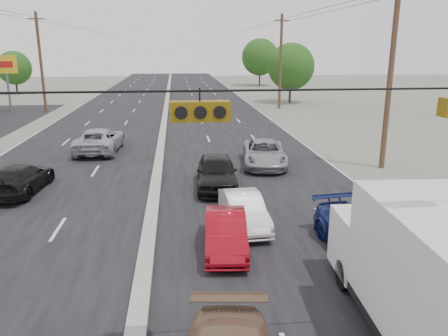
# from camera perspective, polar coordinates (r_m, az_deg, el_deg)

# --- Properties ---
(road_surface) EXTENTS (20.00, 160.00, 0.02)m
(road_surface) POSITION_cam_1_polar(r_m,az_deg,el_deg) (38.15, -7.87, 5.45)
(road_surface) COLOR black
(road_surface) RESTS_ON ground
(center_median) EXTENTS (0.50, 160.00, 0.20)m
(center_median) POSITION_cam_1_polar(r_m,az_deg,el_deg) (38.14, -7.88, 5.60)
(center_median) COLOR gray
(center_median) RESTS_ON ground
(utility_pole_left_c) EXTENTS (1.60, 0.30, 10.00)m
(utility_pole_left_c) POSITION_cam_1_polar(r_m,az_deg,el_deg) (49.50, -22.81, 12.64)
(utility_pole_left_c) COLOR #422D1E
(utility_pole_left_c) RESTS_ON ground
(utility_pole_right_b) EXTENTS (1.60, 0.30, 10.00)m
(utility_pole_right_b) POSITION_cam_1_polar(r_m,az_deg,el_deg) (25.34, 20.91, 11.26)
(utility_pole_right_b) COLOR #422D1E
(utility_pole_right_b) RESTS_ON ground
(utility_pole_right_c) EXTENTS (1.60, 0.30, 10.00)m
(utility_pole_right_c) POSITION_cam_1_polar(r_m,az_deg,el_deg) (48.95, 7.40, 13.66)
(utility_pole_right_c) COLOR #422D1E
(utility_pole_right_c) RESTS_ON ground
(traffic_signals) EXTENTS (25.00, 0.30, 0.54)m
(traffic_signals) POSITION_cam_1_polar(r_m,az_deg,el_deg) (7.65, -3.92, 7.72)
(traffic_signals) COLOR black
(traffic_signals) RESTS_ON ground
(pole_sign_far) EXTENTS (2.20, 0.25, 6.00)m
(pole_sign_far) POSITION_cam_1_polar(r_m,az_deg,el_deg) (50.60, -26.60, 11.46)
(pole_sign_far) COLOR slate
(pole_sign_far) RESTS_ON ground
(tree_left_far) EXTENTS (4.80, 4.80, 6.12)m
(tree_left_far) POSITION_cam_1_polar(r_m,az_deg,el_deg) (71.47, -25.71, 11.70)
(tree_left_far) COLOR #382619
(tree_left_far) RESTS_ON ground
(tree_right_mid) EXTENTS (5.60, 5.60, 7.14)m
(tree_right_mid) POSITION_cam_1_polar(r_m,az_deg,el_deg) (54.43, 8.74, 12.96)
(tree_right_mid) COLOR #382619
(tree_right_mid) RESTS_ON ground
(tree_right_far) EXTENTS (6.40, 6.40, 8.16)m
(tree_right_far) POSITION_cam_1_polar(r_m,az_deg,el_deg) (79.01, 4.73, 14.25)
(tree_right_far) COLOR #382619
(tree_right_far) RESTS_ON ground
(box_truck) EXTENTS (2.73, 6.77, 3.37)m
(box_truck) POSITION_cam_1_polar(r_m,az_deg,el_deg) (10.82, 24.95, -12.41)
(box_truck) COLOR black
(box_truck) RESTS_ON ground
(red_sedan) EXTENTS (1.63, 3.89, 1.25)m
(red_sedan) POSITION_cam_1_polar(r_m,az_deg,el_deg) (14.57, 0.22, -8.41)
(red_sedan) COLOR maroon
(red_sedan) RESTS_ON ground
(queue_car_a) EXTENTS (2.13, 4.73, 1.58)m
(queue_car_a) POSITION_cam_1_polar(r_m,az_deg,el_deg) (20.80, -0.98, -0.55)
(queue_car_a) COLOR black
(queue_car_a) RESTS_ON ground
(queue_car_b) EXTENTS (1.59, 3.88, 1.25)m
(queue_car_b) POSITION_cam_1_polar(r_m,az_deg,el_deg) (16.43, 2.59, -5.60)
(queue_car_b) COLOR white
(queue_car_b) RESTS_ON ground
(queue_car_c) EXTENTS (3.01, 5.37, 1.42)m
(queue_car_c) POSITION_cam_1_polar(r_m,az_deg,el_deg) (24.95, 5.28, 1.91)
(queue_car_c) COLOR gray
(queue_car_c) RESTS_ON ground
(queue_car_d) EXTENTS (2.43, 4.86, 1.36)m
(queue_car_d) POSITION_cam_1_polar(r_m,az_deg,el_deg) (14.95, 17.78, -8.34)
(queue_car_d) COLOR navy
(queue_car_d) RESTS_ON ground
(oncoming_near) EXTENTS (2.25, 4.75, 1.34)m
(oncoming_near) POSITION_cam_1_polar(r_m,az_deg,el_deg) (22.27, -25.07, -1.28)
(oncoming_near) COLOR black
(oncoming_near) RESTS_ON ground
(oncoming_far) EXTENTS (2.80, 5.63, 1.53)m
(oncoming_far) POSITION_cam_1_polar(r_m,az_deg,el_deg) (29.29, -15.94, 3.51)
(oncoming_far) COLOR #9E9FA5
(oncoming_far) RESTS_ON ground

